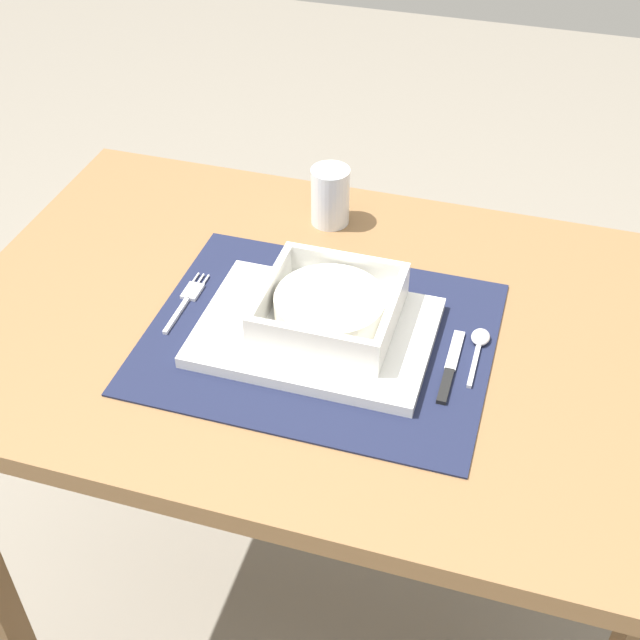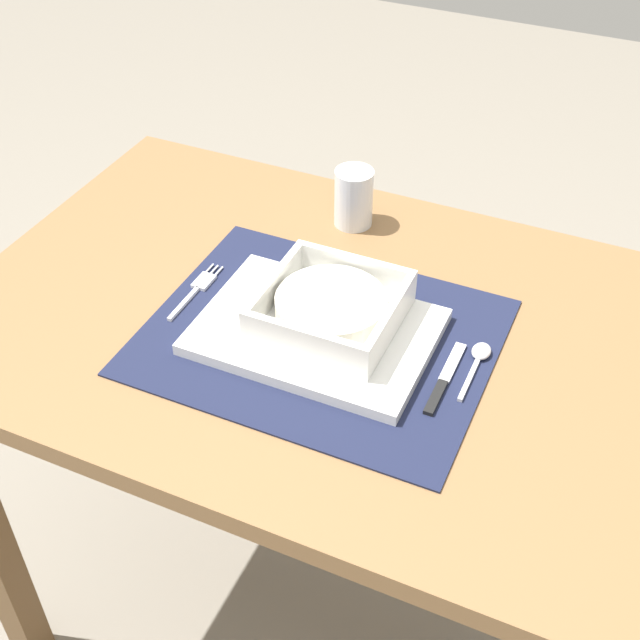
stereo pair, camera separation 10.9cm
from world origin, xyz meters
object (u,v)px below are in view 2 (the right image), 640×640
object	(u,v)px
dining_table	(323,378)
porridge_bowl	(331,309)
spoon	(479,357)
butter_knife	(443,382)
drinking_glass	(354,201)
fork	(198,287)

from	to	relation	value
dining_table	porridge_bowl	world-z (taller)	porridge_bowl
dining_table	spoon	bearing A→B (deg)	1.42
butter_knife	drinking_glass	size ratio (longest dim) A/B	1.48
drinking_glass	butter_knife	bearing A→B (deg)	-50.13
butter_knife	spoon	bearing A→B (deg)	62.05
butter_knife	dining_table	bearing A→B (deg)	160.18
porridge_bowl	drinking_glass	distance (m)	0.26
porridge_bowl	drinking_glass	xyz separation A→B (m)	(-0.07, 0.25, 0.00)
dining_table	porridge_bowl	distance (m)	0.15
fork	drinking_glass	world-z (taller)	drinking_glass
dining_table	spoon	world-z (taller)	spoon
fork	butter_knife	size ratio (longest dim) A/B	0.98
drinking_glass	spoon	bearing A→B (deg)	-40.19
fork	butter_knife	distance (m)	0.37
dining_table	spoon	xyz separation A→B (m)	(0.21, 0.01, 0.12)
porridge_bowl	spoon	xyz separation A→B (m)	(0.19, 0.03, -0.03)
fork	spoon	bearing A→B (deg)	-0.52
drinking_glass	fork	bearing A→B (deg)	-118.41
butter_knife	drinking_glass	xyz separation A→B (m)	(-0.24, 0.28, 0.03)
porridge_bowl	fork	world-z (taller)	porridge_bowl
porridge_bowl	spoon	bearing A→B (deg)	7.79
fork	spoon	world-z (taller)	spoon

